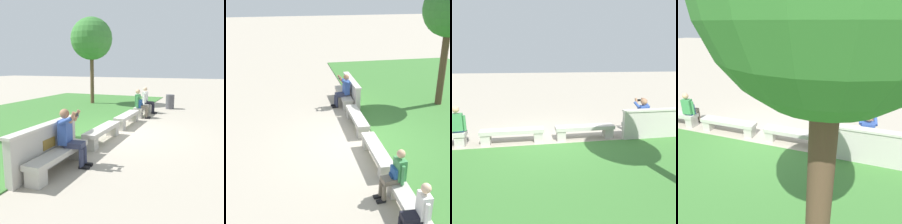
# 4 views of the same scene
# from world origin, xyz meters

# --- Properties ---
(ground_plane) EXTENTS (80.00, 80.00, 0.00)m
(ground_plane) POSITION_xyz_m (0.00, 0.00, 0.00)
(ground_plane) COLOR #A89E8C
(grass_strip) EXTENTS (21.07, 8.00, 0.03)m
(grass_strip) POSITION_xyz_m (0.00, 4.38, 0.01)
(grass_strip) COLOR #3D7533
(grass_strip) RESTS_ON ground
(bench_main) EXTENTS (1.98, 0.40, 0.45)m
(bench_main) POSITION_xyz_m (-3.55, 0.00, 0.30)
(bench_main) COLOR #B7B2A8
(bench_main) RESTS_ON ground
(bench_near) EXTENTS (1.98, 0.40, 0.45)m
(bench_near) POSITION_xyz_m (-1.18, 0.00, 0.30)
(bench_near) COLOR #B7B2A8
(bench_near) RESTS_ON ground
(bench_mid) EXTENTS (1.98, 0.40, 0.45)m
(bench_mid) POSITION_xyz_m (1.18, 0.00, 0.30)
(bench_mid) COLOR #B7B2A8
(bench_mid) RESTS_ON ground
(bench_far) EXTENTS (1.98, 0.40, 0.45)m
(bench_far) POSITION_xyz_m (3.55, 0.00, 0.30)
(bench_far) COLOR #B7B2A8
(bench_far) RESTS_ON ground
(backrest_wall_with_plaque) EXTENTS (2.38, 0.24, 1.01)m
(backrest_wall_with_plaque) POSITION_xyz_m (-3.55, 0.34, 0.52)
(backrest_wall_with_plaque) COLOR #B7B2A8
(backrest_wall_with_plaque) RESTS_ON ground
(person_photographer) EXTENTS (0.50, 0.75, 1.32)m
(person_photographer) POSITION_xyz_m (-3.20, -0.08, 0.74)
(person_photographer) COLOR black
(person_photographer) RESTS_ON ground
(person_distant) EXTENTS (0.48, 0.70, 1.26)m
(person_distant) POSITION_xyz_m (2.78, -0.07, 0.67)
(person_distant) COLOR black
(person_distant) RESTS_ON ground
(person_companion) EXTENTS (0.48, 0.68, 1.26)m
(person_companion) POSITION_xyz_m (4.04, -0.07, 0.67)
(person_companion) COLOR black
(person_companion) RESTS_ON ground
(backpack) EXTENTS (0.28, 0.24, 0.43)m
(backpack) POSITION_xyz_m (2.75, -0.04, 0.63)
(backpack) COLOR #234C8C
(backpack) RESTS_ON bench_far
(tree_behind_wall) EXTENTS (2.43, 2.43, 5.02)m
(tree_behind_wall) POSITION_xyz_m (5.98, 3.79, 3.78)
(tree_behind_wall) COLOR brown
(tree_behind_wall) RESTS_ON ground
(trash_bin) EXTENTS (0.44, 0.44, 0.75)m
(trash_bin) POSITION_xyz_m (5.74, -0.89, 0.38)
(trash_bin) COLOR #4C4C51
(trash_bin) RESTS_ON ground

